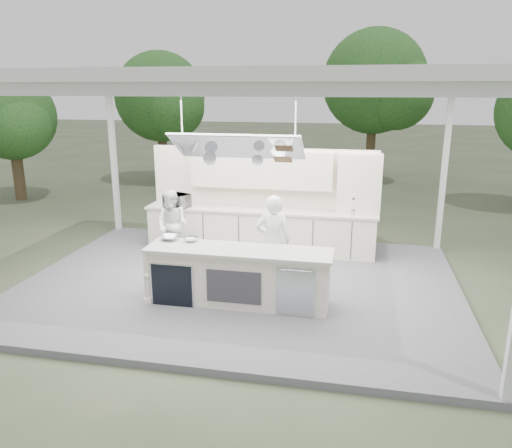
% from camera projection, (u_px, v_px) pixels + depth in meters
% --- Properties ---
extents(ground, '(90.00, 90.00, 0.00)m').
position_uv_depth(ground, '(240.00, 288.00, 9.38)').
color(ground, '#4F573B').
rests_on(ground, ground).
extents(stage_deck, '(8.00, 6.00, 0.12)m').
position_uv_depth(stage_deck, '(240.00, 285.00, 9.36)').
color(stage_deck, '#5E5D62').
rests_on(stage_deck, ground).
extents(tent, '(8.20, 6.20, 3.86)m').
position_uv_depth(tent, '(238.00, 83.00, 8.38)').
color(tent, white).
rests_on(tent, ground).
extents(demo_island, '(3.10, 0.79, 0.95)m').
position_uv_depth(demo_island, '(237.00, 276.00, 8.32)').
color(demo_island, white).
rests_on(demo_island, stage_deck).
extents(back_counter, '(5.08, 0.72, 0.95)m').
position_uv_depth(back_counter, '(260.00, 230.00, 11.01)').
color(back_counter, white).
rests_on(back_counter, stage_deck).
extents(back_wall_unit, '(5.05, 0.48, 2.25)m').
position_uv_depth(back_wall_unit, '(282.00, 185.00, 10.87)').
color(back_wall_unit, white).
rests_on(back_wall_unit, stage_deck).
extents(tree_cluster, '(19.55, 9.40, 5.85)m').
position_uv_depth(tree_cluster, '(298.00, 97.00, 17.76)').
color(tree_cluster, '#4A3D25').
rests_on(tree_cluster, ground).
extents(head_chef, '(0.68, 0.50, 1.70)m').
position_uv_depth(head_chef, '(273.00, 242.00, 8.93)').
color(head_chef, white).
rests_on(head_chef, stage_deck).
extents(sous_chef, '(0.81, 0.68, 1.48)m').
position_uv_depth(sous_chef, '(172.00, 225.00, 10.39)').
color(sous_chef, white).
rests_on(sous_chef, stage_deck).
extents(toaster_oven, '(0.64, 0.54, 0.30)m').
position_uv_depth(toaster_oven, '(177.00, 201.00, 11.02)').
color(toaster_oven, silver).
rests_on(toaster_oven, back_counter).
extents(bowl_large, '(0.33, 0.33, 0.08)m').
position_uv_depth(bowl_large, '(169.00, 238.00, 8.68)').
color(bowl_large, '#ADAFB4').
rests_on(bowl_large, demo_island).
extents(bowl_small, '(0.28, 0.28, 0.08)m').
position_uv_depth(bowl_small, '(191.00, 239.00, 8.61)').
color(bowl_small, silver).
rests_on(bowl_small, demo_island).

